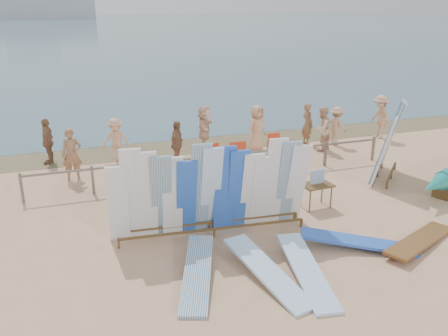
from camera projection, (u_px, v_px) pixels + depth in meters
name	position (u px, v px, depth m)	size (l,w,h in m)	color
ground	(253.00, 215.00, 13.01)	(160.00, 160.00, 0.00)	tan
ocean	(71.00, 25.00, 127.22)	(320.00, 240.00, 0.02)	#3F5E71
wet_sand_strip	(186.00, 145.00, 19.43)	(40.00, 2.60, 0.01)	brown
distant_ship	(29.00, 4.00, 168.17)	(45.00, 8.00, 14.00)	#999EA3
fence	(218.00, 161.00, 15.47)	(12.08, 0.08, 0.90)	#6D6153
main_surfboard_rack	(212.00, 193.00, 11.59)	(4.99, 1.04, 2.48)	brown
side_surfboard_rack	(388.00, 142.00, 15.35)	(2.11, 2.12, 2.75)	brown
vendor_table	(316.00, 195.00, 13.37)	(0.89, 0.66, 1.13)	brown
flat_board_d	(358.00, 248.00, 11.24)	(0.56, 2.70, 0.07)	blue
flat_board_c	(420.00, 244.00, 11.43)	(0.56, 2.70, 0.07)	brown
flat_board_b	(306.00, 277.00, 10.05)	(0.56, 2.70, 0.07)	#99C5F4
flat_board_a	(267.00, 280.00, 9.96)	(0.56, 2.70, 0.07)	#99C5F4
flat_board_e	(198.00, 279.00, 9.98)	(0.56, 2.70, 0.07)	silver
beach_chair_left	(240.00, 162.00, 16.45)	(0.60, 0.63, 0.94)	red
beach_chair_right	(217.00, 163.00, 16.38)	(0.74, 0.76, 0.91)	red
stroller	(278.00, 154.00, 16.80)	(0.66, 0.88, 1.12)	red
beachgoer_5	(204.00, 128.00, 18.53)	(1.63, 0.53, 1.76)	beige
beachgoer_extra_1	(48.00, 141.00, 16.92)	(0.98, 0.42, 1.67)	#8C6042
beachgoer_extra_0	(380.00, 117.00, 20.13)	(1.20, 0.49, 1.85)	tan
beachgoer_6	(257.00, 128.00, 18.34)	(0.89, 0.43, 1.83)	tan
beachgoer_9	(336.00, 126.00, 19.23)	(1.01, 0.42, 1.57)	tan
beachgoer_3	(116.00, 140.00, 17.16)	(1.05, 0.43, 1.62)	tan
beachgoer_8	(322.00, 129.00, 18.43)	(0.85, 0.41, 1.75)	beige
beachgoer_4	(177.00, 144.00, 16.65)	(0.96, 0.42, 1.64)	#8C6042
beachgoer_1	(72.00, 155.00, 15.30)	(0.63, 0.35, 1.74)	#8C6042
beachgoer_7	(307.00, 124.00, 19.22)	(0.63, 0.35, 1.73)	#8C6042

